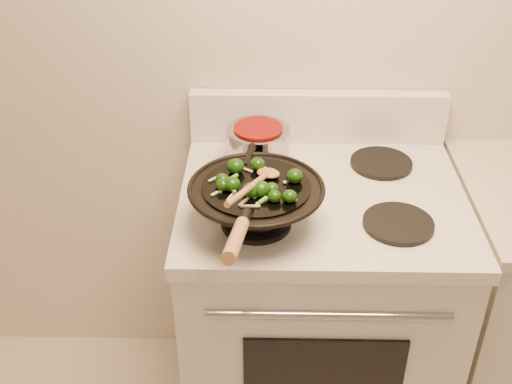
{
  "coord_description": "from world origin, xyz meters",
  "views": [
    {
      "loc": [
        -0.29,
        -0.3,
        1.88
      ],
      "look_at": [
        -0.32,
        1.03,
        1.01
      ],
      "focal_mm": 45.0,
      "sensor_mm": 36.0,
      "label": 1
    }
  ],
  "objects": [
    {
      "name": "wok",
      "position": [
        -0.32,
        1.02,
        0.99
      ],
      "size": [
        0.34,
        0.56,
        0.2
      ],
      "color": "black",
      "rests_on": "stove"
    },
    {
      "name": "stirfry",
      "position": [
        -0.32,
        1.01,
        1.05
      ],
      "size": [
        0.23,
        0.2,
        0.04
      ],
      "color": "#103508",
      "rests_on": "wok"
    },
    {
      "name": "saucepan",
      "position": [
        -0.32,
        1.32,
        0.99
      ],
      "size": [
        0.18,
        0.29,
        0.11
      ],
      "color": "#999CA2",
      "rests_on": "stove"
    },
    {
      "name": "wooden_spoon",
      "position": [
        -0.31,
        1.0,
        1.06
      ],
      "size": [
        0.13,
        0.26,
        0.07
      ],
      "color": "#A16D3F",
      "rests_on": "wok"
    },
    {
      "name": "stove",
      "position": [
        -0.14,
        1.17,
        0.47
      ],
      "size": [
        0.78,
        0.67,
        1.08
      ],
      "color": "silver",
      "rests_on": "ground"
    }
  ]
}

